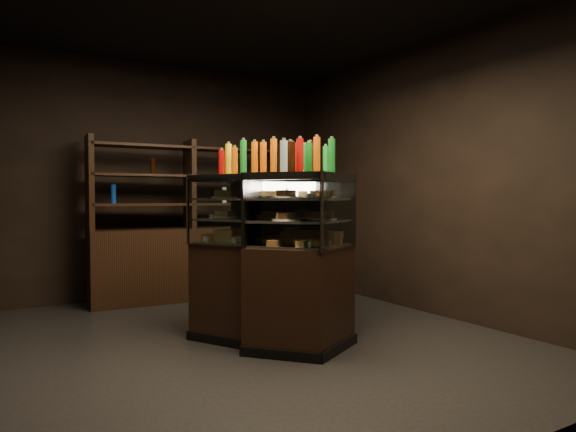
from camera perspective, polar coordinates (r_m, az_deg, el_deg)
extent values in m
plane|color=black|center=(4.66, -7.73, -13.93)|extent=(5.00, 5.00, 0.00)
cube|color=black|center=(6.85, -16.07, 3.79)|extent=(5.00, 0.02, 3.00)
cube|color=black|center=(2.40, 16.50, 7.25)|extent=(5.00, 0.02, 3.00)
cube|color=black|center=(5.93, 15.06, 4.09)|extent=(0.02, 5.00, 3.00)
cube|color=black|center=(4.72, 1.68, -8.29)|extent=(1.43, 1.38, 0.87)
cube|color=black|center=(4.80, 1.67, -12.92)|extent=(1.48, 1.42, 0.08)
cube|color=black|center=(4.64, 1.69, 4.16)|extent=(1.43, 1.38, 0.06)
cube|color=silver|center=(4.66, 1.68, -2.90)|extent=(1.36, 1.31, 0.02)
cube|color=silver|center=(4.65, 1.69, -0.39)|extent=(1.36, 1.31, 0.02)
cube|color=silver|center=(4.64, 1.69, 1.88)|extent=(1.36, 1.31, 0.02)
cube|color=white|center=(4.56, 5.83, 0.72)|extent=(1.00, 0.89, 0.61)
cylinder|color=silver|center=(5.22, 7.17, 0.87)|extent=(0.03, 0.03, 0.63)
cylinder|color=silver|center=(3.92, 3.76, 0.51)|extent=(0.03, 0.03, 0.63)
cube|color=black|center=(4.61, -1.91, -8.54)|extent=(1.23, 1.48, 0.87)
cube|color=black|center=(4.69, -1.91, -13.28)|extent=(1.26, 1.53, 0.08)
cube|color=black|center=(4.53, -1.93, 4.22)|extent=(1.23, 1.48, 0.06)
cube|color=silver|center=(4.55, -1.92, -3.02)|extent=(1.15, 1.41, 0.02)
cube|color=silver|center=(4.53, -1.92, -0.45)|extent=(1.15, 1.41, 0.02)
cube|color=silver|center=(4.53, -1.93, 1.88)|extent=(1.15, 1.41, 0.02)
cube|color=white|center=(4.24, -4.37, 0.63)|extent=(0.65, 1.17, 0.61)
cylinder|color=silver|center=(3.92, 3.76, 0.51)|extent=(0.03, 0.03, 0.63)
cylinder|color=silver|center=(4.66, -11.06, 0.72)|extent=(0.03, 0.03, 0.63)
cube|color=#D2874B|center=(4.11, 0.04, -3.02)|extent=(0.19, 0.19, 0.06)
cube|color=#D2874B|center=(4.26, 0.68, -2.84)|extent=(0.19, 0.19, 0.06)
cube|color=#D2874B|center=(4.42, 1.27, -2.68)|extent=(0.19, 0.19, 0.06)
cube|color=#D2874B|center=(4.57, 1.82, -2.52)|extent=(0.19, 0.19, 0.06)
cube|color=#D2874B|center=(4.72, 2.33, -2.37)|extent=(0.19, 0.19, 0.06)
cube|color=#D2874B|center=(4.88, 2.82, -2.24)|extent=(0.19, 0.19, 0.06)
cube|color=#D2874B|center=(5.03, 3.27, -2.11)|extent=(0.19, 0.19, 0.06)
cube|color=#D2874B|center=(5.19, 3.70, -1.99)|extent=(0.19, 0.19, 0.06)
cylinder|color=white|center=(4.16, -0.18, -0.43)|extent=(0.24, 0.24, 0.02)
cube|color=#D2874B|center=(4.16, -0.18, 0.05)|extent=(0.18, 0.18, 0.05)
cylinder|color=white|center=(4.64, 1.69, -0.17)|extent=(0.24, 0.24, 0.02)
cube|color=#D2874B|center=(4.64, 1.69, 0.25)|extent=(0.18, 0.18, 0.05)
cylinder|color=white|center=(5.13, 3.20, 0.03)|extent=(0.24, 0.24, 0.02)
cube|color=#D2874B|center=(5.13, 3.20, 0.42)|extent=(0.18, 0.18, 0.05)
cylinder|color=white|center=(4.16, -0.18, 2.11)|extent=(0.24, 0.24, 0.02)
cube|color=#D2874B|center=(4.16, -0.18, 2.58)|extent=(0.18, 0.18, 0.05)
cylinder|color=white|center=(4.64, 1.69, 2.10)|extent=(0.24, 0.24, 0.02)
cube|color=#D2874B|center=(4.64, 1.69, 2.52)|extent=(0.18, 0.18, 0.05)
cylinder|color=white|center=(5.13, 3.21, 2.09)|extent=(0.24, 0.24, 0.02)
cube|color=#D2874B|center=(5.13, 3.21, 2.47)|extent=(0.18, 0.18, 0.05)
cube|color=#D2874B|center=(4.83, -7.76, -2.29)|extent=(0.17, 0.20, 0.06)
cube|color=#D2874B|center=(4.74, -6.23, -2.37)|extent=(0.17, 0.20, 0.06)
cube|color=#D2874B|center=(4.65, -4.65, -2.45)|extent=(0.17, 0.20, 0.06)
cube|color=#D2874B|center=(4.56, -2.99, -2.53)|extent=(0.17, 0.20, 0.06)
cube|color=#D2874B|center=(4.47, -1.28, -2.62)|extent=(0.17, 0.20, 0.06)
cube|color=#D2874B|center=(4.39, 0.50, -2.70)|extent=(0.17, 0.20, 0.06)
cube|color=#D2874B|center=(4.32, 2.34, -2.79)|extent=(0.17, 0.20, 0.06)
cube|color=#D2874B|center=(4.25, 4.25, -2.87)|extent=(0.17, 0.20, 0.06)
cylinder|color=white|center=(4.82, -7.03, -0.11)|extent=(0.24, 0.24, 0.02)
cube|color=#D2874B|center=(4.82, -7.03, 0.30)|extent=(0.16, 0.19, 0.05)
cylinder|color=white|center=(4.53, -1.92, -0.23)|extent=(0.24, 0.24, 0.02)
cube|color=#D2874B|center=(4.53, -1.92, 0.21)|extent=(0.16, 0.19, 0.05)
cylinder|color=white|center=(4.29, 3.81, -0.36)|extent=(0.24, 0.24, 0.02)
cube|color=#D2874B|center=(4.29, 3.81, 0.10)|extent=(0.16, 0.19, 0.05)
cylinder|color=white|center=(4.81, -7.04, 2.08)|extent=(0.24, 0.24, 0.02)
cube|color=#D2874B|center=(4.82, -7.04, 2.49)|extent=(0.16, 0.19, 0.05)
cylinder|color=white|center=(4.53, -1.93, 2.10)|extent=(0.24, 0.24, 0.02)
cube|color=#D2874B|center=(4.53, -1.93, 2.54)|extent=(0.16, 0.19, 0.05)
cylinder|color=white|center=(4.28, 3.82, 2.10)|extent=(0.24, 0.24, 0.02)
cube|color=#D2874B|center=(4.28, 3.82, 2.56)|extent=(0.16, 0.19, 0.05)
cylinder|color=#B20C0A|center=(4.12, -0.40, 6.81)|extent=(0.06, 0.06, 0.28)
cylinder|color=silver|center=(4.14, -0.40, 8.88)|extent=(0.03, 0.03, 0.02)
cylinder|color=black|center=(4.22, 0.02, 6.70)|extent=(0.06, 0.06, 0.28)
cylinder|color=silver|center=(4.23, 0.02, 8.72)|extent=(0.03, 0.03, 0.02)
cylinder|color=#D8590A|center=(4.31, 0.42, 6.59)|extent=(0.06, 0.06, 0.28)
cylinder|color=silver|center=(4.33, 0.42, 8.57)|extent=(0.03, 0.03, 0.02)
cylinder|color=yellow|center=(4.41, 0.80, 6.49)|extent=(0.06, 0.06, 0.28)
cylinder|color=silver|center=(4.42, 0.81, 8.43)|extent=(0.03, 0.03, 0.02)
cylinder|color=#0F38B2|center=(4.51, 1.17, 6.39)|extent=(0.06, 0.06, 0.28)
cylinder|color=silver|center=(4.52, 1.17, 8.29)|extent=(0.03, 0.03, 0.02)
cylinder|color=silver|center=(4.61, 1.52, 6.30)|extent=(0.06, 0.06, 0.28)
cylinder|color=silver|center=(4.62, 1.53, 8.16)|extent=(0.03, 0.03, 0.02)
cylinder|color=#147223|center=(4.70, 1.86, 6.21)|extent=(0.06, 0.06, 0.28)
cylinder|color=silver|center=(4.72, 1.86, 8.03)|extent=(0.03, 0.03, 0.02)
cylinder|color=#B20C0A|center=(4.80, 2.18, 6.12)|extent=(0.06, 0.06, 0.28)
cylinder|color=silver|center=(4.81, 2.19, 7.90)|extent=(0.03, 0.03, 0.02)
cylinder|color=black|center=(4.90, 2.50, 6.04)|extent=(0.06, 0.06, 0.28)
cylinder|color=silver|center=(4.91, 2.50, 7.79)|extent=(0.03, 0.03, 0.02)
cylinder|color=#D8590A|center=(5.00, 2.79, 5.96)|extent=(0.06, 0.06, 0.28)
cylinder|color=silver|center=(5.01, 2.80, 7.67)|extent=(0.03, 0.03, 0.02)
cylinder|color=yellow|center=(5.09, 3.08, 5.88)|extent=(0.06, 0.06, 0.28)
cylinder|color=silver|center=(5.11, 3.08, 7.56)|extent=(0.03, 0.03, 0.02)
cylinder|color=#0F38B2|center=(5.19, 3.36, 5.81)|extent=(0.06, 0.06, 0.28)
cylinder|color=silver|center=(5.20, 3.36, 7.46)|extent=(0.03, 0.03, 0.02)
cylinder|color=#B20C0A|center=(4.86, -7.56, 6.06)|extent=(0.06, 0.06, 0.28)
cylinder|color=silver|center=(4.87, -7.56, 7.82)|extent=(0.03, 0.03, 0.02)
cylinder|color=black|center=(4.80, -6.59, 6.11)|extent=(0.06, 0.06, 0.28)
cylinder|color=silver|center=(4.81, -6.60, 7.90)|extent=(0.03, 0.03, 0.02)
cylinder|color=#D8590A|center=(4.74, -5.60, 6.17)|extent=(0.06, 0.06, 0.28)
cylinder|color=silver|center=(4.75, -5.61, 7.97)|extent=(0.03, 0.03, 0.02)
cylinder|color=yellow|center=(4.68, -4.58, 6.22)|extent=(0.06, 0.06, 0.28)
cylinder|color=silver|center=(4.69, -4.59, 8.05)|extent=(0.03, 0.03, 0.02)
cylinder|color=#0F38B2|center=(4.62, -3.54, 6.28)|extent=(0.06, 0.06, 0.28)
cylinder|color=silver|center=(4.64, -3.55, 8.13)|extent=(0.03, 0.03, 0.02)
cylinder|color=silver|center=(4.57, -2.48, 6.33)|extent=(0.06, 0.06, 0.28)
cylinder|color=silver|center=(4.58, -2.48, 8.20)|extent=(0.03, 0.03, 0.02)
cylinder|color=#147223|center=(4.52, -1.38, 6.39)|extent=(0.06, 0.06, 0.28)
cylinder|color=silver|center=(4.53, -1.38, 8.28)|extent=(0.03, 0.03, 0.02)
cylinder|color=#B20C0A|center=(4.46, -0.26, 6.44)|extent=(0.06, 0.06, 0.28)
cylinder|color=silver|center=(4.48, -0.26, 8.35)|extent=(0.03, 0.03, 0.02)
cylinder|color=black|center=(4.41, 0.88, 6.49)|extent=(0.06, 0.06, 0.28)
cylinder|color=silver|center=(4.43, 0.88, 8.42)|extent=(0.03, 0.03, 0.02)
cylinder|color=#D8590A|center=(4.36, 2.05, 6.54)|extent=(0.06, 0.06, 0.28)
cylinder|color=silver|center=(4.38, 2.06, 8.49)|extent=(0.03, 0.03, 0.02)
cylinder|color=yellow|center=(4.32, 3.25, 6.58)|extent=(0.06, 0.06, 0.28)
cylinder|color=silver|center=(4.33, 3.25, 8.56)|extent=(0.03, 0.03, 0.02)
cylinder|color=#0F38B2|center=(4.27, 4.47, 6.63)|extent=(0.06, 0.06, 0.28)
cylinder|color=silver|center=(4.29, 4.48, 8.63)|extent=(0.03, 0.03, 0.02)
cylinder|color=black|center=(5.68, -2.59, -9.98)|extent=(0.26, 0.26, 0.20)
cone|color=#175221|center=(5.62, -2.60, -6.29)|extent=(0.39, 0.39, 0.54)
cone|color=#175221|center=(5.59, -2.60, -4.48)|extent=(0.30, 0.30, 0.38)
cube|color=black|center=(6.62, -10.80, -5.21)|extent=(2.45, 0.53, 0.90)
cube|color=black|center=(6.31, -21.19, 3.44)|extent=(0.08, 0.38, 1.10)
cube|color=black|center=(6.57, -10.86, 3.47)|extent=(0.08, 0.38, 1.10)
cube|color=black|center=(7.02, -1.58, 3.41)|extent=(0.08, 0.38, 1.10)
cube|color=black|center=(6.57, -10.85, 1.29)|extent=(2.40, 0.48, 0.03)
cube|color=black|center=(6.57, -10.87, 4.34)|extent=(2.40, 0.48, 0.03)
cube|color=black|center=(6.60, -10.89, 7.38)|extent=(2.40, 0.48, 0.03)
cylinder|color=#B20C0A|center=(6.35, -18.83, 2.33)|extent=(0.06, 0.06, 0.22)
cylinder|color=black|center=(6.44, -14.78, 2.36)|extent=(0.06, 0.06, 0.22)
cylinder|color=#D8590A|center=(6.57, -10.85, 2.38)|extent=(0.06, 0.06, 0.22)
cylinder|color=yellow|center=(6.72, -7.09, 2.39)|extent=(0.06, 0.06, 0.22)
cylinder|color=#0F38B2|center=(6.90, -3.52, 2.39)|extent=(0.06, 0.06, 0.22)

